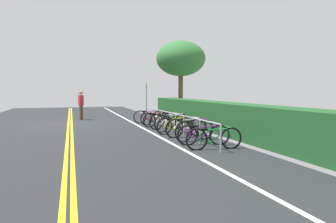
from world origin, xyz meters
TOP-DOWN VIEW (x-y plane):
  - ground_plane at (0.00, 0.00)m, footprint 31.09×10.37m
  - centre_line_yellow_inner at (0.00, -0.08)m, footprint 27.98×0.10m
  - centre_line_yellow_outer at (0.00, 0.08)m, footprint 27.98×0.10m
  - bike_lane_stripe_white at (0.00, 3.21)m, footprint 27.98×0.12m
  - bike_rack at (4.81, 4.03)m, footprint 8.81×0.05m
  - bicycle_0 at (0.93, 4.07)m, footprint 0.46×1.77m
  - bicycle_1 at (1.75, 4.16)m, footprint 0.63×1.69m
  - bicycle_2 at (2.59, 4.13)m, footprint 0.59×1.73m
  - bicycle_3 at (3.59, 4.18)m, footprint 0.50×1.73m
  - bicycle_4 at (4.43, 4.17)m, footprint 0.66×1.74m
  - bicycle_5 at (5.17, 4.08)m, footprint 0.52×1.71m
  - bicycle_6 at (6.14, 4.18)m, footprint 0.46×1.75m
  - bicycle_7 at (7.00, 4.15)m, footprint 0.62×1.65m
  - bicycle_8 at (7.86, 4.10)m, footprint 0.54×1.68m
  - bicycle_9 at (8.65, 4.09)m, footprint 0.46×1.76m
  - pedestrian at (-1.83, 0.63)m, footprint 0.48×0.32m
  - sign_post_near at (-0.31, 4.18)m, footprint 0.36×0.10m
  - hedge_backdrop at (6.31, 6.08)m, footprint 17.76×1.17m
  - tree_near_left at (-2.18, 6.95)m, footprint 3.20×3.20m

SIDE VIEW (x-z plane):
  - ground_plane at x=0.00m, z-range -0.05..0.00m
  - centre_line_yellow_inner at x=0.00m, z-range 0.00..0.00m
  - centre_line_yellow_outer at x=0.00m, z-range 0.00..0.00m
  - bike_lane_stripe_white at x=0.00m, z-range 0.00..0.00m
  - bicycle_1 at x=1.75m, z-range -0.02..0.67m
  - bicycle_8 at x=7.86m, z-range -0.02..0.67m
  - bicycle_9 at x=8.65m, z-range -0.02..0.68m
  - bicycle_2 at x=2.59m, z-range -0.02..0.68m
  - bicycle_5 at x=5.17m, z-range -0.02..0.69m
  - bicycle_0 at x=0.93m, z-range -0.02..0.70m
  - bicycle_3 at x=3.59m, z-range -0.02..0.71m
  - bicycle_6 at x=6.14m, z-range -0.02..0.73m
  - bicycle_7 at x=7.00m, z-range -0.02..0.74m
  - bicycle_4 at x=4.43m, z-range -0.02..0.75m
  - bike_rack at x=4.81m, z-range 0.21..1.03m
  - hedge_backdrop at x=6.31m, z-range 0.00..1.24m
  - pedestrian at x=-1.83m, z-range 0.13..1.84m
  - sign_post_near at x=-0.31m, z-range 0.22..2.35m
  - tree_near_left at x=-2.18m, z-range 1.30..6.23m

